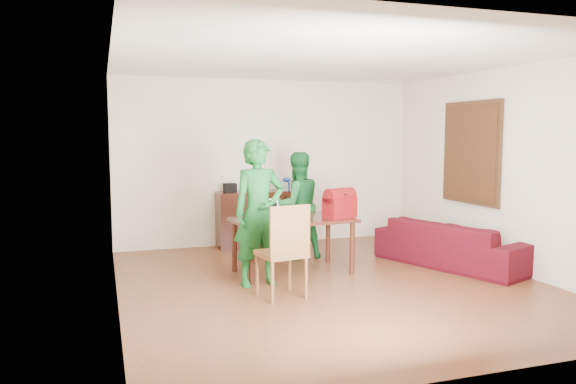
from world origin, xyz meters
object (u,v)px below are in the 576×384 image
object	(u,v)px
laptop	(275,216)
bottle	(303,215)
person_far	(297,206)
person_near	(259,213)
sofa	(453,244)
red_bag	(340,206)
chair	(282,270)
table	(293,225)

from	to	relation	value
laptop	bottle	world-z (taller)	laptop
person_far	laptop	xyz separation A→B (m)	(-0.60, -0.83, -0.01)
person_near	sofa	distance (m)	2.86
bottle	sofa	distance (m)	2.25
laptop	sofa	world-z (taller)	laptop
laptop	red_bag	size ratio (longest dim) A/B	1.01
chair	bottle	distance (m)	0.99
laptop	bottle	bearing A→B (deg)	-63.39
table	person_far	world-z (taller)	person_far
person_near	person_far	size ratio (longest dim) A/B	1.13
person_far	red_bag	bearing A→B (deg)	102.53
person_far	sofa	distance (m)	2.25
person_far	laptop	distance (m)	1.02
laptop	table	bearing A→B (deg)	-10.28
table	person_near	world-z (taller)	person_near
person_far	bottle	xyz separation A→B (m)	(-0.31, -1.12, 0.03)
chair	red_bag	distance (m)	1.51
person_near	sofa	world-z (taller)	person_near
red_bag	sofa	bearing A→B (deg)	-26.11
bottle	laptop	bearing A→B (deg)	134.43
bottle	red_bag	distance (m)	0.62
person_far	table	bearing A→B (deg)	63.32
table	chair	distance (m)	1.17
laptop	red_bag	distance (m)	0.88
person_near	red_bag	world-z (taller)	person_near
bottle	sofa	size ratio (longest dim) A/B	0.08
bottle	table	bearing A→B (deg)	94.59
bottle	red_bag	size ratio (longest dim) A/B	0.42
person_far	person_near	bearing A→B (deg)	49.75
chair	laptop	bearing A→B (deg)	68.34
sofa	laptop	bearing A→B (deg)	62.27
laptop	sofa	bearing A→B (deg)	-24.78
chair	person_far	world-z (taller)	person_far
person_near	red_bag	bearing A→B (deg)	8.61
red_bag	person_near	bearing A→B (deg)	176.03
table	laptop	world-z (taller)	laptop
table	person_near	distance (m)	0.77
person_near	bottle	xyz separation A→B (m)	(0.61, 0.12, -0.07)
chair	bottle	bearing A→B (deg)	44.88
table	sofa	distance (m)	2.27
chair	person_near	distance (m)	0.82
table	chair	bearing A→B (deg)	-118.96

